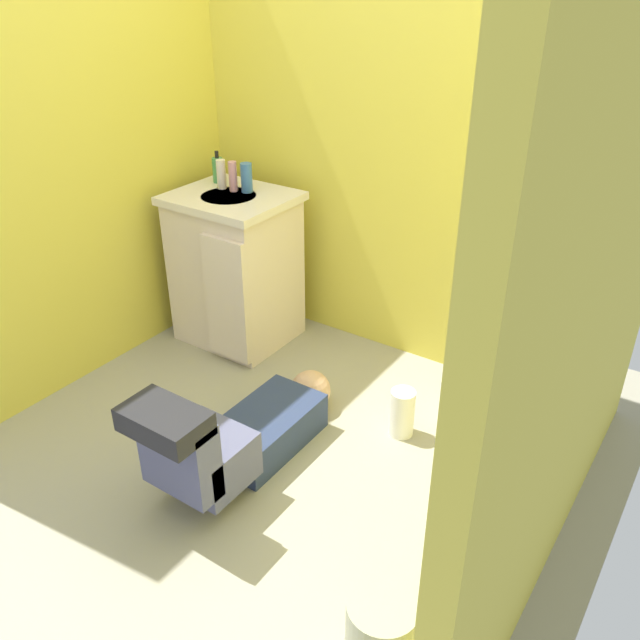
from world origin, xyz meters
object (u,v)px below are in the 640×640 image
object	(u,v)px
person_plumber	(237,434)
soap_dispenser	(218,170)
tissue_box	(513,251)
bottle_blue	(247,178)
faucet	(248,178)
vanity_cabinet	(236,267)
bottle_white	(221,174)
trash_can	(381,635)
toiletry_bag	(549,258)
toilet	(501,352)
bottle_pink	(233,176)
paper_towel_roll	(402,413)

from	to	relation	value
person_plumber	soap_dispenser	bearing A→B (deg)	133.01
tissue_box	bottle_blue	world-z (taller)	bottle_blue
bottle_blue	person_plumber	bearing A→B (deg)	-54.06
faucet	person_plumber	world-z (taller)	faucet
person_plumber	soap_dispenser	distance (m)	1.50
vanity_cabinet	soap_dispenser	bearing A→B (deg)	146.90
bottle_white	trash_can	world-z (taller)	bottle_white
toiletry_bag	soap_dispenser	size ratio (longest dim) A/B	0.75
toilet	toiletry_bag	xyz separation A→B (m)	(0.10, 0.09, 0.44)
vanity_cabinet	bottle_white	bearing A→B (deg)	151.91
person_plumber	trash_can	world-z (taller)	person_plumber
person_plumber	toiletry_bag	distance (m)	1.45
bottle_pink	faucet	bearing A→B (deg)	73.21
toilet	bottle_blue	size ratio (longest dim) A/B	5.06
toiletry_bag	bottle_pink	world-z (taller)	bottle_pink
soap_dispenser	trash_can	bearing A→B (deg)	-37.61
vanity_cabinet	person_plumber	xyz separation A→B (m)	(0.71, -0.84, -0.24)
bottle_white	trash_can	size ratio (longest dim) A/B	0.55
bottle_white	paper_towel_roll	xyz separation A→B (m)	(1.27, -0.32, -0.78)
faucet	toilet	bearing A→B (deg)	-3.50
vanity_cabinet	faucet	xyz separation A→B (m)	(-0.00, 0.15, 0.45)
person_plumber	tissue_box	distance (m)	1.37
soap_dispenser	bottle_blue	size ratio (longest dim) A/B	1.12
soap_dispenser	toiletry_bag	bearing A→B (deg)	0.68
vanity_cabinet	bottle_white	world-z (taller)	bottle_white
bottle_pink	paper_towel_roll	world-z (taller)	bottle_pink
toiletry_bag	bottle_pink	xyz separation A→B (m)	(-1.60, -0.09, 0.09)
toilet	vanity_cabinet	size ratio (longest dim) A/B	0.91
person_plumber	trash_can	distance (m)	1.02
bottle_white	bottle_blue	bearing A→B (deg)	10.63
bottle_white	trash_can	xyz separation A→B (m)	(1.74, -1.34, -0.76)
faucet	tissue_box	world-z (taller)	faucet
toilet	bottle_pink	bearing A→B (deg)	179.92
person_plumber	soap_dispenser	size ratio (longest dim) A/B	6.42
person_plumber	toiletry_bag	bearing A→B (deg)	49.05
soap_dispenser	bottle_pink	size ratio (longest dim) A/B	1.09
toilet	toiletry_bag	bearing A→B (deg)	40.77
tissue_box	bottle_blue	size ratio (longest dim) A/B	1.48
vanity_cabinet	bottle_pink	xyz separation A→B (m)	(-0.03, 0.06, 0.48)
bottle_white	person_plumber	bearing A→B (deg)	-47.75
soap_dispenser	vanity_cabinet	bearing A→B (deg)	-33.10
paper_towel_roll	bottle_white	bearing A→B (deg)	165.83
toilet	trash_can	xyz separation A→B (m)	(0.17, -1.33, -0.23)
bottle_blue	trash_can	bearing A→B (deg)	-40.57
vanity_cabinet	soap_dispenser	size ratio (longest dim) A/B	4.94
toiletry_bag	toilet	bearing A→B (deg)	-139.23
tissue_box	toiletry_bag	bearing A→B (deg)	0.00
person_plumber	faucet	bearing A→B (deg)	125.81
vanity_cabinet	bottle_white	xyz separation A→B (m)	(-0.11, 0.06, 0.48)
toilet	soap_dispenser	world-z (taller)	soap_dispenser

